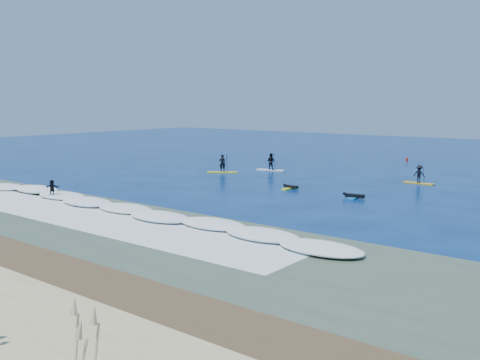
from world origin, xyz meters
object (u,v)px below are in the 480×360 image
Objects in this scene: sup_paddler_center at (271,163)px; marker_buoy at (407,159)px; sup_paddler_right at (419,175)px; prone_paddler_near at (290,187)px; wave_surfer at (52,189)px; sup_paddler_left at (222,166)px; prone_paddler_far at (354,196)px.

sup_paddler_center is 20.15m from marker_buoy.
sup_paddler_right reaches higher than marker_buoy.
sup_paddler_center is 12.52m from prone_paddler_near.
sup_paddler_center is 25.11m from wave_surfer.
sup_paddler_left is 5.59m from sup_paddler_center.
sup_paddler_left is 1.68× the size of wave_surfer.
marker_buoy is at bearing 4.15° from prone_paddler_far.
sup_paddler_right is at bearing -66.13° from marker_buoy.
marker_buoy is (11.64, 22.90, -0.44)m from sup_paddler_left.
sup_paddler_left reaches higher than prone_paddler_near.
marker_buoy is at bearing 118.01° from sup_paddler_right.
marker_buoy is at bearing 53.65° from sup_paddler_center.
sup_paddler_center is at bearing 47.48° from prone_paddler_far.
sup_paddler_center is at bearing -115.09° from marker_buoy.
sup_paddler_left reaches higher than prone_paddler_far.
prone_paddler_far is (18.02, -5.40, -0.56)m from sup_paddler_left.
prone_paddler_near is (8.45, -9.22, -0.70)m from sup_paddler_center.
sup_paddler_center reaches higher than prone_paddler_near.
sup_paddler_center is at bearing 47.16° from prone_paddler_near.
prone_paddler_near is 6.52m from prone_paddler_far.
prone_paddler_far reaches higher than prone_paddler_near.
marker_buoy is at bearing 28.65° from sup_paddler_left.
sup_paddler_left is 1.38× the size of prone_paddler_far.
sup_paddler_right is at bearing 18.87° from wave_surfer.
sup_paddler_left is at bearing 73.07° from prone_paddler_near.
prone_paddler_far is (6.46, -0.84, 0.02)m from prone_paddler_near.
marker_buoy is (-7.79, 17.60, -0.50)m from sup_paddler_right.
wave_surfer is 2.94× the size of marker_buoy.
sup_paddler_left reaches higher than wave_surfer.
prone_paddler_near is at bearing -124.49° from sup_paddler_right.
sup_paddler_center reaches higher than sup_paddler_right.
marker_buoy is (12.29, 43.08, -0.51)m from wave_surfer.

